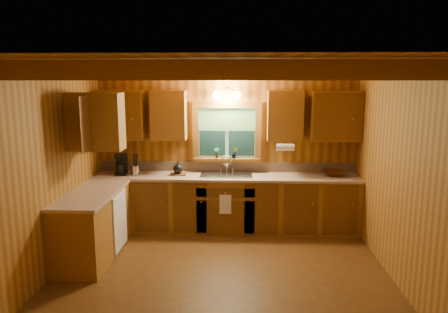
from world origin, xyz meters
TOP-DOWN VIEW (x-y plane):
  - room at (0.00, 0.00)m, footprint 4.20×4.20m
  - ceiling_beams at (0.00, 0.00)m, footprint 4.20×2.54m
  - base_cabinets at (-0.49, 1.28)m, footprint 4.20×2.22m
  - countertop at (-0.48, 1.29)m, footprint 4.20×2.24m
  - backsplash at (0.00, 1.89)m, footprint 4.20×0.02m
  - dishwasher_panel at (-1.47, 0.68)m, footprint 0.02×0.60m
  - upper_cabinets at (-0.56, 1.42)m, footprint 4.19×1.77m
  - window at (0.00, 1.87)m, footprint 1.12×0.08m
  - window_sill at (0.00, 1.82)m, footprint 1.06×0.14m
  - wall_sconce at (0.00, 1.75)m, footprint 0.45×0.21m
  - paper_towel_roll at (0.92, 1.53)m, footprint 0.27×0.11m
  - dish_towel at (0.00, 1.26)m, footprint 0.18×0.01m
  - sink at (0.00, 1.60)m, footprint 0.82×0.48m
  - coffee_maker at (-1.69, 1.60)m, footprint 0.18×0.24m
  - utensil_crock at (-1.46, 1.58)m, footprint 0.12×0.12m
  - cutting_board at (-0.77, 1.59)m, footprint 0.27×0.21m
  - teakettle at (-0.77, 1.59)m, footprint 0.16×0.16m
  - wicker_basket at (1.71, 1.65)m, footprint 0.37×0.37m
  - potted_plant_left at (-0.16, 1.82)m, footprint 0.10×0.07m
  - potted_plant_right at (0.13, 1.80)m, footprint 0.10×0.08m

SIDE VIEW (x-z plane):
  - base_cabinets at x=-0.49m, z-range 0.00..0.86m
  - dishwasher_panel at x=-1.47m, z-range 0.03..0.83m
  - dish_towel at x=0.00m, z-range 0.37..0.67m
  - sink at x=0.00m, z-range 0.64..1.07m
  - countertop at x=-0.48m, z-range 0.86..0.90m
  - cutting_board at x=-0.77m, z-range 0.90..0.92m
  - wicker_basket at x=1.71m, z-range 0.90..0.99m
  - backsplash at x=0.00m, z-range 0.90..1.06m
  - utensil_crock at x=-1.46m, z-range 0.81..1.16m
  - teakettle at x=-0.77m, z-range 0.90..1.10m
  - coffee_maker at x=-1.69m, z-range 0.90..1.23m
  - window_sill at x=0.00m, z-range 1.10..1.14m
  - potted_plant_left at x=-0.16m, z-range 1.14..1.31m
  - potted_plant_right at x=0.13m, z-range 1.14..1.32m
  - room at x=0.00m, z-range -0.80..3.40m
  - paper_towel_roll at x=0.92m, z-range 1.31..1.42m
  - window at x=0.00m, z-range 1.03..2.03m
  - upper_cabinets at x=-0.56m, z-range 1.45..2.23m
  - wall_sconce at x=0.00m, z-range 2.08..2.25m
  - ceiling_beams at x=0.00m, z-range 2.40..2.58m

